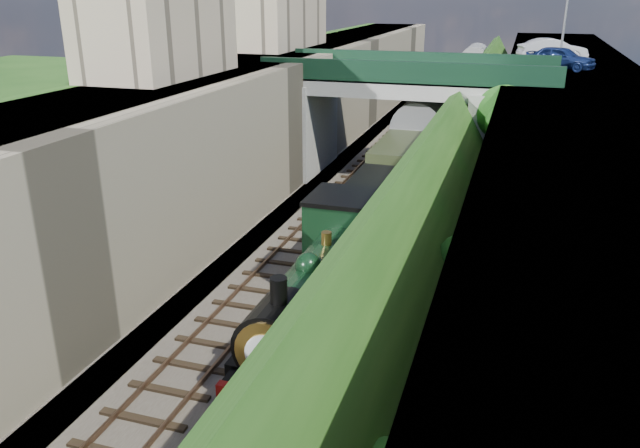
% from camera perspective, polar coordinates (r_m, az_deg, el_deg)
% --- Properties ---
extents(ground, '(160.00, 160.00, 0.00)m').
position_cam_1_polar(ground, '(17.29, -8.83, -17.98)').
color(ground, '#1E4714').
rests_on(ground, ground).
extents(trackbed, '(10.00, 90.00, 0.20)m').
position_cam_1_polar(trackbed, '(34.28, 5.92, 2.43)').
color(trackbed, '#473F38').
rests_on(trackbed, ground).
extents(retaining_wall, '(1.00, 90.00, 7.00)m').
position_cam_1_polar(retaining_wall, '(34.86, -2.85, 8.61)').
color(retaining_wall, '#756B56').
rests_on(retaining_wall, ground).
extents(street_plateau_left, '(6.00, 90.00, 7.00)m').
position_cam_1_polar(street_plateau_left, '(36.21, -8.11, 8.88)').
color(street_plateau_left, '#262628').
rests_on(street_plateau_left, ground).
extents(street_plateau_right, '(8.00, 90.00, 6.25)m').
position_cam_1_polar(street_plateau_right, '(32.98, 22.55, 5.70)').
color(street_plateau_right, '#262628').
rests_on(street_plateau_right, ground).
extents(embankment_slope, '(4.81, 90.73, 6.48)m').
position_cam_1_polar(embankment_slope, '(32.54, 14.61, 5.77)').
color(embankment_slope, '#1E4714').
rests_on(embankment_slope, ground).
extents(track_left, '(2.50, 90.00, 0.20)m').
position_cam_1_polar(track_left, '(34.67, 2.69, 2.98)').
color(track_left, black).
rests_on(track_left, trackbed).
extents(track_right, '(2.50, 90.00, 0.20)m').
position_cam_1_polar(track_right, '(34.03, 7.90, 2.46)').
color(track_right, black).
rests_on(track_right, trackbed).
extents(road_bridge, '(16.00, 6.40, 7.25)m').
position_cam_1_polar(road_bridge, '(36.97, 8.91, 9.99)').
color(road_bridge, gray).
rests_on(road_bridge, ground).
extents(building_far, '(5.00, 10.00, 6.00)m').
position_cam_1_polar(building_far, '(45.25, -4.64, 19.60)').
color(building_far, gray).
rests_on(building_far, street_plateau_left).
extents(building_near, '(4.00, 8.00, 4.00)m').
position_cam_1_polar(building_near, '(30.51, -14.55, 16.74)').
color(building_near, gray).
rests_on(building_near, street_plateau_left).
extents(tree, '(3.60, 3.80, 6.60)m').
position_cam_1_polar(tree, '(34.64, 16.71, 9.64)').
color(tree, black).
rests_on(tree, ground).
extents(lamppost, '(0.87, 0.15, 6.00)m').
position_cam_1_polar(lamppost, '(41.81, 21.64, 17.65)').
color(lamppost, gray).
rests_on(lamppost, street_plateau_right).
extents(car_blue, '(4.35, 3.05, 1.37)m').
position_cam_1_polar(car_blue, '(41.15, 21.13, 13.99)').
color(car_blue, navy).
rests_on(car_blue, street_plateau_right).
extents(car_silver, '(4.68, 2.79, 1.46)m').
position_cam_1_polar(car_silver, '(46.34, 20.48, 14.71)').
color(car_silver, '#BBBBC0').
rests_on(car_silver, street_plateau_right).
extents(locomotive, '(3.10, 10.22, 3.83)m').
position_cam_1_polar(locomotive, '(19.87, 0.44, -5.77)').
color(locomotive, black).
rests_on(locomotive, trackbed).
extents(tender, '(2.70, 6.00, 3.05)m').
position_cam_1_polar(tender, '(26.54, 5.15, 0.45)').
color(tender, black).
rests_on(tender, trackbed).
extents(coach_front, '(2.90, 18.00, 3.70)m').
position_cam_1_polar(coach_front, '(38.34, 9.38, 7.24)').
color(coach_front, black).
rests_on(coach_front, trackbed).
extents(coach_middle, '(2.90, 18.00, 3.70)m').
position_cam_1_polar(coach_middle, '(56.69, 12.35, 11.31)').
color(coach_middle, black).
rests_on(coach_middle, trackbed).
extents(coach_rear, '(2.90, 18.00, 3.70)m').
position_cam_1_polar(coach_rear, '(75.26, 13.89, 13.38)').
color(coach_rear, black).
rests_on(coach_rear, trackbed).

